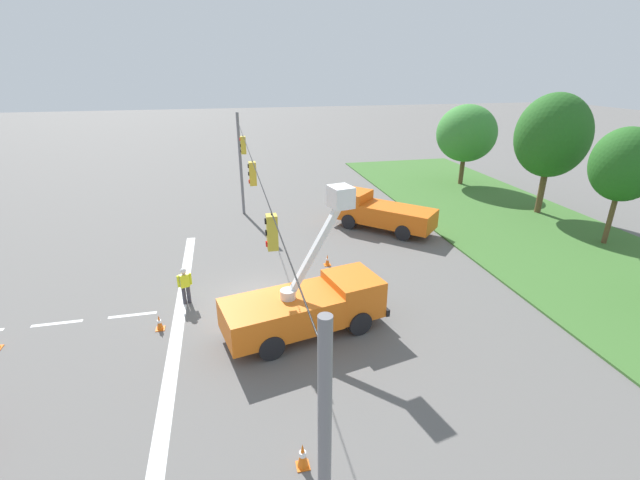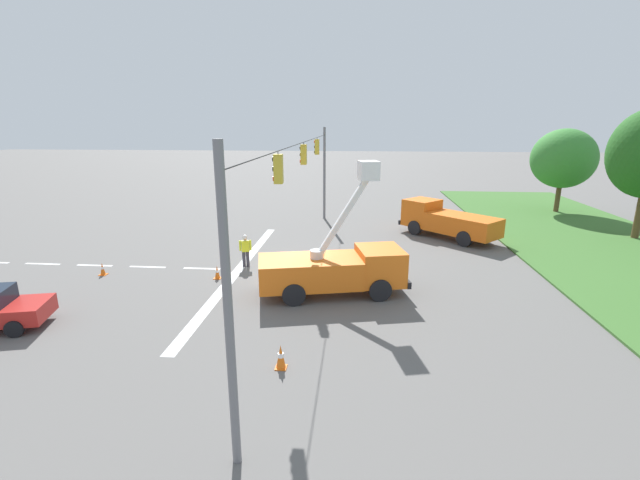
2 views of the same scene
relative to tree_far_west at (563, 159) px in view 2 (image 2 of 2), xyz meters
The scene contains 11 objects.
ground_plane 26.56m from the tree_far_west, 49.27° to the right, with size 200.00×200.00×0.00m, color #605E5B.
lane_markings 30.50m from the tree_far_west, 55.52° to the right, with size 17.60×15.25×0.01m.
signal_gantry 26.18m from the tree_far_west, 49.22° to the right, with size 26.20×0.33×7.20m.
tree_far_west is the anchor object (origin of this frame).
utility_truck_bucket_lift 27.10m from the tree_far_west, 42.30° to the right, with size 3.72×6.92×5.93m.
utility_truck_support_near 14.99m from the tree_far_west, 50.28° to the right, with size 6.31×6.32×2.33m.
road_worker 28.62m from the tree_far_west, 54.43° to the right, with size 0.35×0.62×1.77m.
traffic_cone_foreground_left 32.90m from the tree_far_west, 36.68° to the right, with size 0.36×0.36×0.79m.
traffic_cone_mid_left 35.52m from the tree_far_west, 58.43° to the right, with size 0.36×0.36×0.64m.
traffic_cone_mid_right 21.61m from the tree_far_west, 48.61° to the right, with size 0.36×0.36×0.62m.
traffic_cone_near_bucket 30.62m from the tree_far_west, 52.49° to the right, with size 0.36×0.36×0.67m.
Camera 2 is at (20.92, 2.59, 7.48)m, focal length 24.00 mm.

